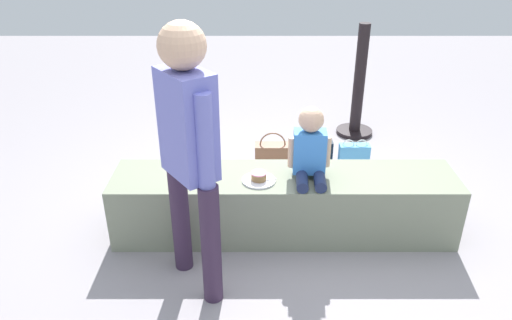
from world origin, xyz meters
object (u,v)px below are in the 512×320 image
object	(u,v)px
adult_standing	(189,141)
water_bottle_near_gift	(176,146)
water_bottle_far_side	(198,163)
party_cup_red	(179,187)
handbag_brown_canvas	(273,157)
gift_bag	(354,163)
handbag_black_leather	(317,154)
child_seated	(311,148)
cake_plate	(259,178)

from	to	relation	value
adult_standing	water_bottle_near_gift	distance (m)	1.98
water_bottle_near_gift	water_bottle_far_side	world-z (taller)	water_bottle_far_side
party_cup_red	adult_standing	bearing A→B (deg)	-75.42
handbag_brown_canvas	gift_bag	bearing A→B (deg)	-13.57
gift_bag	handbag_brown_canvas	xyz separation A→B (m)	(-0.66, 0.16, -0.03)
party_cup_red	handbag_black_leather	size ratio (longest dim) A/B	0.30
child_seated	water_bottle_far_side	size ratio (longest dim) A/B	2.04
handbag_black_leather	handbag_brown_canvas	world-z (taller)	handbag_brown_canvas
adult_standing	gift_bag	world-z (taller)	adult_standing
gift_bag	party_cup_red	xyz separation A→B (m)	(-1.42, -0.20, -0.12)
water_bottle_near_gift	adult_standing	bearing A→B (deg)	-77.20
water_bottle_far_side	party_cup_red	size ratio (longest dim) A/B	2.21
water_bottle_far_side	handbag_brown_canvas	xyz separation A→B (m)	(0.64, 0.05, 0.03)
adult_standing	handbag_brown_canvas	xyz separation A→B (m)	(0.49, 1.39, -0.81)
gift_bag	water_bottle_far_side	bearing A→B (deg)	175.21
adult_standing	cake_plate	xyz separation A→B (m)	(0.37, 0.44, -0.47)
party_cup_red	handbag_brown_canvas	bearing A→B (deg)	25.38
cake_plate	gift_bag	distance (m)	1.15
adult_standing	water_bottle_near_gift	bearing A→B (deg)	102.80
gift_bag	water_bottle_far_side	size ratio (longest dim) A/B	1.60
water_bottle_near_gift	water_bottle_far_side	distance (m)	0.47
child_seated	water_bottle_near_gift	world-z (taller)	child_seated
adult_standing	handbag_black_leather	bearing A→B (deg)	59.09
cake_plate	water_bottle_near_gift	world-z (taller)	cake_plate
adult_standing	party_cup_red	distance (m)	1.39
adult_standing	party_cup_red	bearing A→B (deg)	104.58
child_seated	handbag_black_leather	world-z (taller)	child_seated
cake_plate	handbag_black_leather	world-z (taller)	cake_plate
party_cup_red	handbag_brown_canvas	distance (m)	0.85
handbag_black_leather	handbag_brown_canvas	xyz separation A→B (m)	(-0.38, -0.07, -0.00)
cake_plate	water_bottle_far_side	xyz separation A→B (m)	(-0.51, 0.90, -0.36)
water_bottle_near_gift	water_bottle_far_side	size ratio (longest dim) A/B	0.77
handbag_black_leather	gift_bag	bearing A→B (deg)	-39.57
gift_bag	handbag_black_leather	world-z (taller)	gift_bag
gift_bag	handbag_black_leather	size ratio (longest dim) A/B	1.06
child_seated	party_cup_red	world-z (taller)	child_seated
gift_bag	handbag_brown_canvas	bearing A→B (deg)	166.43
water_bottle_near_gift	child_seated	bearing A→B (deg)	-48.56
cake_plate	handbag_black_leather	xyz separation A→B (m)	(0.51, 1.02, -0.33)
water_bottle_near_gift	handbag_black_leather	bearing A→B (deg)	-12.13
child_seated	party_cup_red	bearing A→B (deg)	151.11
water_bottle_far_side	handbag_black_leather	distance (m)	1.03
gift_bag	cake_plate	bearing A→B (deg)	-134.71
child_seated	water_bottle_far_side	bearing A→B (deg)	134.90
child_seated	handbag_brown_canvas	xyz separation A→B (m)	(-0.21, 0.90, -0.53)
water_bottle_far_side	child_seated	bearing A→B (deg)	-45.10
child_seated	party_cup_red	distance (m)	1.26
party_cup_red	handbag_brown_canvas	world-z (taller)	handbag_brown_canvas
water_bottle_near_gift	handbag_brown_canvas	distance (m)	0.95
child_seated	handbag_brown_canvas	distance (m)	1.06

